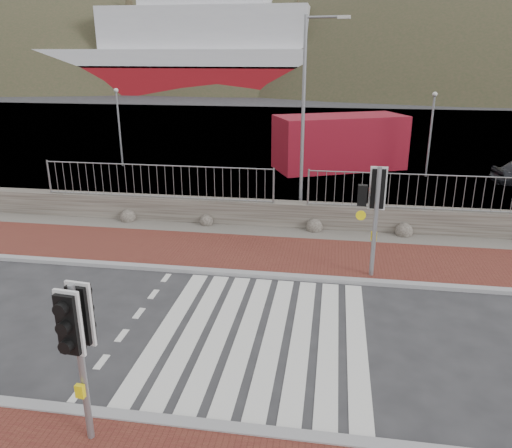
% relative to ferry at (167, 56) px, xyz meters
% --- Properties ---
extents(ground, '(220.00, 220.00, 0.00)m').
position_rel_ferry_xyz_m(ground, '(24.65, -67.90, -5.36)').
color(ground, '#28282B').
rests_on(ground, ground).
extents(sidewalk_far, '(40.00, 3.00, 0.08)m').
position_rel_ferry_xyz_m(sidewalk_far, '(24.65, -63.40, -5.32)').
color(sidewalk_far, brown).
rests_on(sidewalk_far, ground).
extents(kerb_near, '(40.00, 0.25, 0.12)m').
position_rel_ferry_xyz_m(kerb_near, '(24.65, -70.90, -5.31)').
color(kerb_near, gray).
rests_on(kerb_near, ground).
extents(kerb_far, '(40.00, 0.25, 0.12)m').
position_rel_ferry_xyz_m(kerb_far, '(24.65, -64.90, -5.31)').
color(kerb_far, gray).
rests_on(kerb_far, ground).
extents(zebra_crossing, '(4.62, 5.60, 0.01)m').
position_rel_ferry_xyz_m(zebra_crossing, '(24.65, -67.90, -5.36)').
color(zebra_crossing, silver).
rests_on(zebra_crossing, ground).
extents(gravel_strip, '(40.00, 1.50, 0.06)m').
position_rel_ferry_xyz_m(gravel_strip, '(24.65, -61.40, -5.33)').
color(gravel_strip, '#59544C').
rests_on(gravel_strip, ground).
extents(stone_wall, '(40.00, 0.60, 0.90)m').
position_rel_ferry_xyz_m(stone_wall, '(24.65, -60.60, -4.91)').
color(stone_wall, '#464039').
rests_on(stone_wall, ground).
extents(railing, '(18.07, 0.07, 1.22)m').
position_rel_ferry_xyz_m(railing, '(24.65, -60.75, -3.54)').
color(railing, gray).
rests_on(railing, stone_wall).
extents(quay, '(120.00, 40.00, 0.50)m').
position_rel_ferry_xyz_m(quay, '(24.65, -40.00, -5.36)').
color(quay, '#4C4C4F').
rests_on(quay, ground).
extents(water, '(220.00, 50.00, 0.05)m').
position_rel_ferry_xyz_m(water, '(24.65, -5.00, -5.36)').
color(water, '#3F4C54').
rests_on(water, ground).
extents(ferry, '(50.00, 16.00, 20.00)m').
position_rel_ferry_xyz_m(ferry, '(0.00, 0.00, 0.00)').
color(ferry, maroon).
rests_on(ferry, ground).
extents(hills_backdrop, '(254.00, 90.00, 100.00)m').
position_rel_ferry_xyz_m(hills_backdrop, '(31.40, 20.00, -28.42)').
color(hills_backdrop, '#2C331E').
rests_on(hills_backdrop, ground).
extents(traffic_signal_near, '(0.42, 0.28, 2.77)m').
position_rel_ferry_xyz_m(traffic_signal_near, '(22.45, -71.44, -3.36)').
color(traffic_signal_near, gray).
rests_on(traffic_signal_near, ground).
extents(traffic_signal_far, '(0.74, 0.28, 3.12)m').
position_rel_ferry_xyz_m(traffic_signal_far, '(27.20, -64.47, -3.10)').
color(traffic_signal_far, gray).
rests_on(traffic_signal_far, ground).
extents(streetlight, '(1.49, 0.41, 7.06)m').
position_rel_ferry_xyz_m(streetlight, '(25.06, -59.82, -1.39)').
color(streetlight, gray).
rests_on(streetlight, ground).
extents(shipping_container, '(7.23, 5.29, 2.78)m').
position_rel_ferry_xyz_m(shipping_container, '(26.32, -50.75, -3.97)').
color(shipping_container, maroon).
rests_on(shipping_container, ground).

